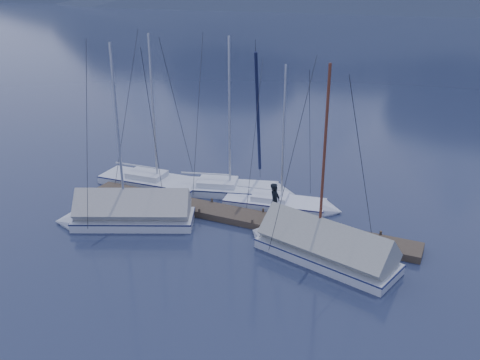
% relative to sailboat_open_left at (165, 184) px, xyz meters
% --- Properties ---
extents(ground, '(1000.00, 1000.00, 0.00)m').
position_rel_sailboat_open_left_xyz_m(ground, '(5.92, -4.16, -0.17)').
color(ground, '#171D34').
rests_on(ground, ground).
extents(dock, '(18.00, 1.50, 0.54)m').
position_rel_sailboat_open_left_xyz_m(dock, '(5.92, -2.16, -0.06)').
color(dock, '#382D23').
rests_on(dock, ground).
extents(mooring_posts, '(15.12, 1.52, 0.35)m').
position_rel_sailboat_open_left_xyz_m(mooring_posts, '(5.42, -2.16, 0.18)').
color(mooring_posts, '#382D23').
rests_on(mooring_posts, ground).
extents(sailboat_open_left, '(7.48, 3.17, 9.75)m').
position_rel_sailboat_open_left_xyz_m(sailboat_open_left, '(0.00, 0.00, 0.00)').
color(sailboat_open_left, silver).
rests_on(sailboat_open_left, ground).
extents(sailboat_open_mid, '(7.64, 4.03, 9.73)m').
position_rel_sailboat_open_left_xyz_m(sailboat_open_mid, '(4.39, 0.97, -0.00)').
color(sailboat_open_mid, silver).
rests_on(sailboat_open_mid, ground).
extents(sailboat_open_right, '(6.59, 2.96, 8.45)m').
position_rel_sailboat_open_left_xyz_m(sailboat_open_right, '(7.74, 0.30, -0.02)').
color(sailboat_open_right, silver).
rests_on(sailboat_open_right, ground).
extents(sailboat_covered_near, '(7.64, 4.01, 9.51)m').
position_rel_sailboat_open_left_xyz_m(sailboat_covered_near, '(10.53, -4.11, 0.30)').
color(sailboat_covered_near, silver).
rests_on(sailboat_covered_near, ground).
extents(sailboat_covered_far, '(7.26, 4.81, 9.86)m').
position_rel_sailboat_open_left_xyz_m(sailboat_covered_far, '(0.75, -5.09, 0.31)').
color(sailboat_covered_far, silver).
rests_on(sailboat_covered_far, ground).
extents(person, '(0.48, 0.71, 1.93)m').
position_rel_sailboat_open_left_xyz_m(person, '(7.75, -2.01, 1.13)').
color(person, black).
rests_on(person, dock).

